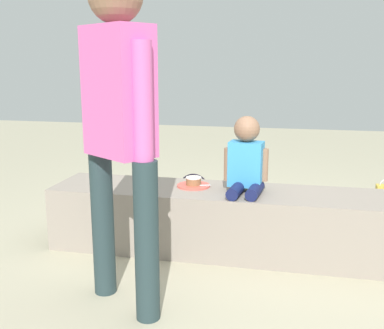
% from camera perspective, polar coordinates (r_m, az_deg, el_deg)
% --- Properties ---
extents(ground_plane, '(12.00, 12.00, 0.00)m').
position_cam_1_polar(ground_plane, '(3.08, 7.31, -10.85)').
color(ground_plane, '#A9A287').
extents(concrete_ledge, '(2.64, 0.49, 0.42)m').
position_cam_1_polar(concrete_ledge, '(3.00, 7.42, -7.21)').
color(concrete_ledge, gray).
rests_on(concrete_ledge, ground_plane).
extents(child_seated, '(0.28, 0.32, 0.48)m').
position_cam_1_polar(child_seated, '(2.88, 6.80, 0.65)').
color(child_seated, '#141B47').
rests_on(child_seated, concrete_ledge).
extents(adult_standing, '(0.42, 0.35, 1.64)m').
position_cam_1_polar(adult_standing, '(2.19, -9.07, 6.34)').
color(adult_standing, '#243639').
rests_on(adult_standing, ground_plane).
extents(cake_plate, '(0.22, 0.22, 0.07)m').
position_cam_1_polar(cake_plate, '(3.03, 0.20, -2.38)').
color(cake_plate, '#E0594C').
rests_on(cake_plate, concrete_ledge).
extents(water_bottle_near_gift, '(0.06, 0.06, 0.19)m').
position_cam_1_polar(water_bottle_near_gift, '(3.58, 10.67, -6.11)').
color(water_bottle_near_gift, silver).
rests_on(water_bottle_near_gift, ground_plane).
extents(party_cup_red, '(0.09, 0.09, 0.10)m').
position_cam_1_polar(party_cup_red, '(3.99, 2.53, -4.53)').
color(party_cup_red, red).
rests_on(party_cup_red, ground_plane).
extents(cake_box_white, '(0.32, 0.35, 0.13)m').
position_cam_1_polar(cake_box_white, '(3.99, 15.70, -4.73)').
color(cake_box_white, white).
rests_on(cake_box_white, ground_plane).
extents(handbag_black_leather, '(0.33, 0.12, 0.34)m').
position_cam_1_polar(handbag_black_leather, '(3.76, 0.23, -4.48)').
color(handbag_black_leather, black).
rests_on(handbag_black_leather, ground_plane).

